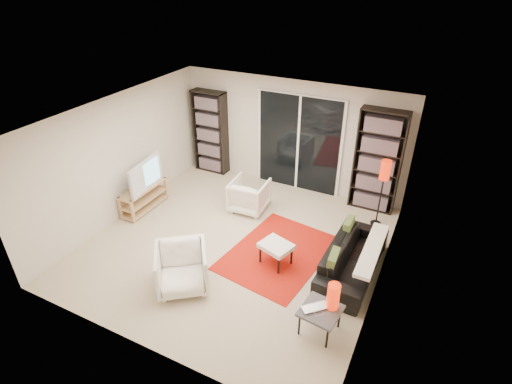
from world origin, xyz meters
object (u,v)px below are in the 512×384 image
bookshelf_right (378,162)px  sofa (353,259)px  armchair_back (249,195)px  ottoman (276,247)px  armchair_front (182,268)px  floor_lamp (384,177)px  tv_stand (144,197)px  side_table (321,312)px  bookshelf_left (210,132)px

bookshelf_right → sofa: (0.16, -2.14, -0.78)m
armchair_back → ottoman: 1.77m
armchair_front → ottoman: armchair_front is taller
ottoman → floor_lamp: (1.28, 1.93, 0.70)m
sofa → armchair_back: bearing=70.0°
tv_stand → side_table: 4.47m
sofa → armchair_front: size_ratio=2.38×
ottoman → bookshelf_left: bearing=138.3°
bookshelf_right → sofa: 2.29m
tv_stand → side_table: bearing=-18.6°
sofa → armchair_back: armchair_back is taller
bookshelf_right → floor_lamp: 0.62m
bookshelf_right → tv_stand: bookshelf_right is taller
ottoman → floor_lamp: 2.42m
bookshelf_left → armchair_back: (1.63, -1.19, -0.65)m
tv_stand → bookshelf_right: bearing=26.9°
tv_stand → armchair_front: size_ratio=1.43×
bookshelf_left → ottoman: size_ratio=3.19×
tv_stand → floor_lamp: 4.73m
sofa → tv_stand: bearing=91.5°
tv_stand → armchair_back: size_ratio=1.55×
armchair_back → floor_lamp: (2.46, 0.61, 0.71)m
tv_stand → ottoman: size_ratio=1.84×
sofa → bookshelf_right: bearing=6.2°
armchair_back → bookshelf_left: bearing=-39.6°
bookshelf_left → ottoman: 3.81m
armchair_back → armchair_front: 2.46m
bookshelf_right → floor_lamp: (0.24, -0.57, -0.01)m
bookshelf_left → side_table: bearing=-42.1°
armchair_back → ottoman: size_ratio=1.19×
sofa → armchair_back: (-2.39, 0.96, 0.06)m
ottoman → tv_stand: bearing=173.0°
tv_stand → ottoman: (3.12, -0.38, 0.08)m
sofa → floor_lamp: (0.08, 1.57, 0.77)m
bookshelf_right → tv_stand: 4.74m
tv_stand → floor_lamp: size_ratio=0.82×
bookshelf_left → floor_lamp: (4.09, -0.57, 0.07)m
ottoman → bookshelf_right: bearing=67.3°
side_table → bookshelf_right: bearing=91.2°
tv_stand → armchair_front: 2.55m
bookshelf_right → floor_lamp: bearing=-67.5°
sofa → armchair_front: armchair_front is taller
bookshelf_left → tv_stand: bearing=-98.5°
bookshelf_left → floor_lamp: 4.13m
bookshelf_left → side_table: size_ratio=3.42×
bookshelf_right → sofa: bookshelf_right is taller
armchair_front → floor_lamp: floor_lamp is taller
tv_stand → floor_lamp: floor_lamp is taller
tv_stand → armchair_back: armchair_back is taller
bookshelf_left → armchair_front: bearing=-64.7°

